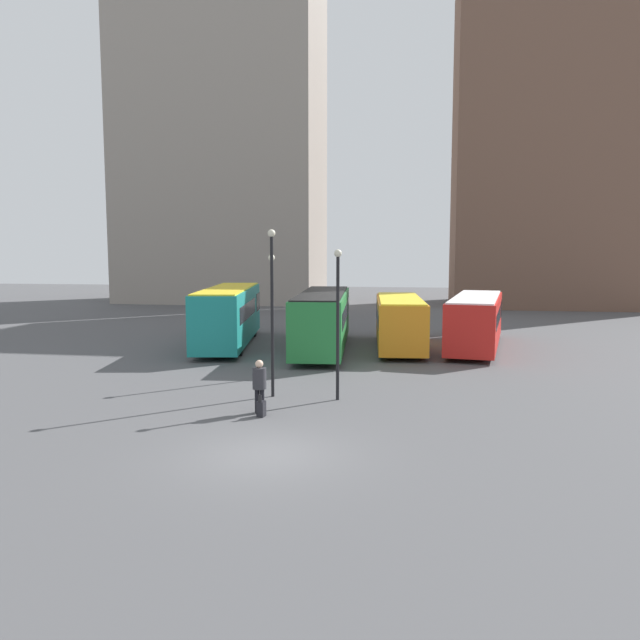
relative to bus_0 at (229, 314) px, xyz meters
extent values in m
plane|color=#4C4C4F|center=(7.02, -18.82, -1.82)|extent=(160.00, 160.00, 0.00)
cube|color=gray|center=(-10.46, 31.28, 16.95)|extent=(21.01, 11.70, 37.55)
cube|color=brown|center=(23.49, 31.28, 14.41)|extent=(19.01, 13.09, 32.45)
cube|color=#19847F|center=(0.02, -0.10, -0.05)|extent=(4.39, 12.02, 2.98)
cube|color=black|center=(-0.79, 4.66, 0.33)|extent=(2.83, 2.55, 1.13)
cube|color=black|center=(0.19, -1.14, 0.33)|extent=(3.72, 7.85, 0.89)
cube|color=yellow|center=(0.02, -0.10, 1.48)|extent=(4.16, 11.76, 0.08)
cylinder|color=black|center=(-0.59, 3.50, -1.30)|extent=(2.51, 1.42, 1.04)
cylinder|color=black|center=(0.62, -3.70, -1.30)|extent=(2.51, 1.42, 1.04)
cube|color=#237A38|center=(5.65, -0.96, -0.11)|extent=(3.56, 12.21, 2.81)
cube|color=black|center=(5.22, 3.96, 0.24)|extent=(2.74, 2.42, 1.07)
cube|color=black|center=(5.75, -2.04, 0.24)|extent=(3.21, 7.90, 0.84)
cube|color=black|center=(5.65, -0.96, 1.33)|extent=(3.34, 11.95, 0.08)
cylinder|color=black|center=(5.33, 2.76, -1.27)|extent=(2.50, 1.30, 1.09)
cylinder|color=black|center=(5.98, -4.68, -1.27)|extent=(2.50, 1.30, 1.09)
cube|color=orange|center=(9.81, 0.13, -0.29)|extent=(3.22, 9.41, 2.53)
cube|color=black|center=(9.49, 3.90, 0.02)|extent=(2.62, 1.91, 0.96)
cube|color=black|center=(9.88, -0.70, 0.02)|extent=(2.97, 6.10, 0.76)
cube|color=yellow|center=(9.81, 0.13, 1.01)|extent=(3.01, 9.21, 0.08)
cylinder|color=black|center=(9.57, 2.98, -1.34)|extent=(2.42, 1.15, 0.95)
cylinder|color=black|center=(10.06, -2.72, -1.34)|extent=(2.42, 1.15, 0.95)
cube|color=red|center=(14.02, 1.01, -0.26)|extent=(4.00, 11.01, 2.61)
cube|color=black|center=(14.66, 5.38, 0.07)|extent=(2.77, 2.32, 0.99)
cube|color=black|center=(13.88, 0.05, 0.07)|extent=(3.47, 7.18, 0.78)
cube|color=white|center=(14.02, 1.01, 1.09)|extent=(3.77, 10.77, 0.08)
cylinder|color=black|center=(14.50, 4.32, -1.35)|extent=(2.49, 1.27, 0.94)
cylinder|color=black|center=(13.54, -2.29, -1.35)|extent=(2.49, 1.27, 0.94)
cylinder|color=black|center=(5.60, -14.61, -1.41)|extent=(0.18, 0.18, 0.82)
cylinder|color=black|center=(5.78, -14.64, -1.41)|extent=(0.18, 0.18, 0.82)
cylinder|color=#2D2D33|center=(5.69, -14.63, -0.64)|extent=(0.53, 0.53, 0.71)
sphere|color=beige|center=(5.69, -14.63, -0.15)|extent=(0.27, 0.27, 0.27)
cube|color=black|center=(5.87, -15.11, -1.56)|extent=(0.27, 0.33, 0.52)
cube|color=black|center=(5.86, -15.21, -1.18)|extent=(0.13, 0.04, 0.23)
cylinder|color=black|center=(5.56, -12.24, 1.18)|extent=(0.12, 0.12, 5.99)
sphere|color=beige|center=(5.56, -12.24, 4.25)|extent=(0.28, 0.28, 0.28)
cylinder|color=black|center=(8.03, -12.37, 0.81)|extent=(0.12, 0.12, 5.26)
sphere|color=beige|center=(8.03, -12.37, 3.53)|extent=(0.28, 0.28, 0.28)
cylinder|color=black|center=(4.70, -8.75, 0.71)|extent=(0.12, 0.12, 5.06)
sphere|color=beige|center=(4.70, -8.75, 3.33)|extent=(0.28, 0.28, 0.28)
camera|label=1|loc=(11.03, -34.57, 3.58)|focal=35.00mm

